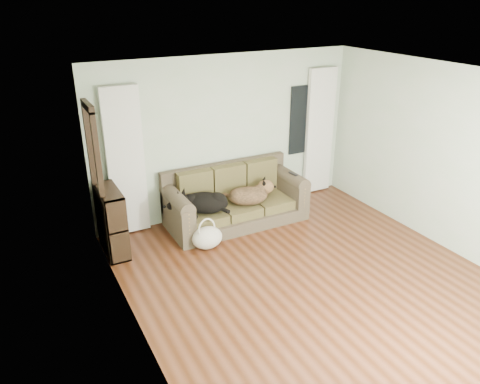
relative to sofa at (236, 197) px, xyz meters
name	(u,v)px	position (x,y,z in m)	size (l,w,h in m)	color
floor	(313,281)	(0.10, -1.98, -0.45)	(5.00, 5.00, 0.00)	#411F0D
ceiling	(328,79)	(0.10, -1.98, 2.15)	(5.00, 5.00, 0.00)	white
wall_back	(227,136)	(0.10, 0.52, 0.85)	(4.50, 0.04, 2.60)	beige
wall_left	(134,231)	(-2.15, -1.98, 0.85)	(0.04, 5.00, 2.60)	beige
wall_right	(451,160)	(2.35, -1.98, 0.85)	(0.04, 5.00, 2.60)	beige
curtain_left	(126,163)	(-1.60, 0.44, 0.70)	(0.55, 0.08, 2.25)	white
curtain_right	(319,132)	(1.90, 0.44, 0.70)	(0.55, 0.08, 2.25)	white
window_pane	(302,120)	(1.55, 0.50, 0.95)	(0.50, 0.03, 1.20)	black
door_casing	(98,184)	(-2.10, 0.07, 0.60)	(0.07, 0.60, 2.10)	black
sofa	(236,197)	(0.00, 0.00, 0.00)	(2.21, 0.96, 0.91)	#373025
dog_black_lab	(202,204)	(-0.61, -0.06, 0.03)	(0.71, 0.50, 0.30)	black
dog_shepherd	(250,194)	(0.19, -0.11, 0.04)	(0.66, 0.47, 0.29)	black
tv_remote	(293,174)	(0.96, -0.17, 0.28)	(0.05, 0.18, 0.02)	black
tote_bag	(207,238)	(-0.76, -0.55, -0.29)	(0.46, 0.35, 0.33)	beige
bookshelf	(111,220)	(-1.99, 0.00, 0.05)	(0.29, 0.77, 0.96)	black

